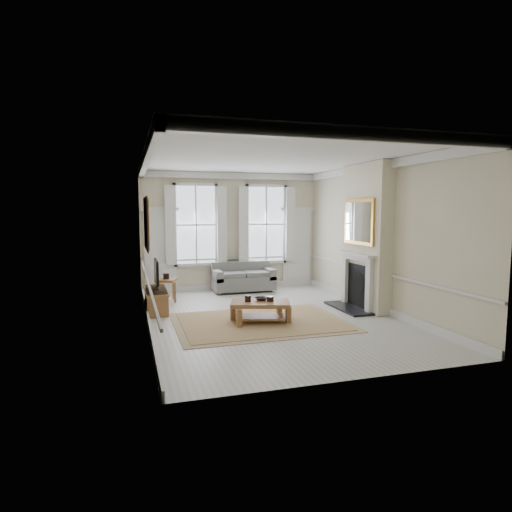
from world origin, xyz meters
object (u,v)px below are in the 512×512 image
object	(u,v)px
sofa	(243,279)
side_table	(166,283)
coffee_table	(260,305)
tv_stand	(156,300)

from	to	relation	value
sofa	side_table	bearing A→B (deg)	-160.38
sofa	coffee_table	xyz separation A→B (m)	(-0.56, -3.47, 0.02)
sofa	tv_stand	bearing A→B (deg)	-145.28
sofa	side_table	world-z (taller)	sofa
side_table	coffee_table	xyz separation A→B (m)	(1.67, -2.67, -0.10)
sofa	tv_stand	xyz separation A→B (m)	(-2.55, -1.77, -0.10)
coffee_table	side_table	bearing A→B (deg)	138.89
side_table	coffee_table	world-z (taller)	side_table
coffee_table	tv_stand	world-z (taller)	tv_stand
sofa	side_table	xyz separation A→B (m)	(-2.23, -0.80, 0.12)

